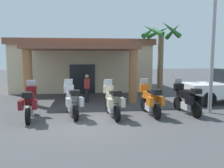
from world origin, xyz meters
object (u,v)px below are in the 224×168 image
(palm_tree_near_portico, at_px, (161,43))
(roadside_sign, at_px, (215,8))
(motorcycle_cream, at_px, (112,101))
(motorcycle_black, at_px, (187,99))
(pedestrian, at_px, (87,86))
(motorcycle_silver, at_px, (72,101))
(motorcycle_maroon, at_px, (30,103))
(motel_building, at_px, (82,64))
(motorcycle_orange, at_px, (150,100))

(palm_tree_near_portico, height_order, roadside_sign, roadside_sign)
(motorcycle_cream, relative_size, palm_tree_near_portico, 0.44)
(roadside_sign, bearing_deg, motorcycle_black, -178.04)
(pedestrian, bearing_deg, motorcycle_cream, 131.66)
(motorcycle_silver, height_order, motorcycle_cream, same)
(motorcycle_maroon, bearing_deg, palm_tree_near_portico, -58.70)
(motorcycle_maroon, height_order, motorcycle_silver, same)
(motorcycle_silver, bearing_deg, motorcycle_cream, -113.56)
(pedestrian, relative_size, roadside_sign, 0.22)
(motel_building, height_order, roadside_sign, roadside_sign)
(motorcycle_orange, bearing_deg, motorcycle_maroon, 85.98)
(motorcycle_maroon, distance_m, motorcycle_orange, 5.29)
(motorcycle_orange, bearing_deg, motorcycle_silver, 81.70)
(motorcycle_silver, bearing_deg, pedestrian, -25.75)
(motorcycle_maroon, relative_size, palm_tree_near_portico, 0.44)
(roadside_sign, bearing_deg, motorcycle_silver, 177.86)
(motel_building, height_order, motorcycle_silver, motel_building)
(motorcycle_cream, xyz_separation_m, motorcycle_orange, (1.76, 0.09, 0.00))
(motorcycle_orange, height_order, pedestrian, pedestrian)
(motorcycle_orange, bearing_deg, motorcycle_cream, 89.03)
(motel_building, xyz_separation_m, roadside_sign, (5.80, -9.98, 2.81))
(motel_building, relative_size, motorcycle_orange, 5.07)
(pedestrian, bearing_deg, motorcycle_black, 168.45)
(motorcycle_maroon, height_order, motorcycle_orange, same)
(motorcycle_silver, height_order, pedestrian, pedestrian)
(motorcycle_cream, bearing_deg, motorcycle_orange, -92.97)
(motel_building, distance_m, pedestrian, 6.60)
(motorcycle_orange, height_order, motorcycle_black, same)
(motel_building, bearing_deg, motorcycle_silver, -92.43)
(pedestrian, bearing_deg, roadside_sign, 174.96)
(motel_building, xyz_separation_m, pedestrian, (0.12, -6.51, -1.09))
(motorcycle_cream, distance_m, motorcycle_black, 3.53)
(motorcycle_black, bearing_deg, motorcycle_cream, 85.46)
(motorcycle_black, xyz_separation_m, roadside_sign, (1.18, 0.04, 4.14))
(motel_building, height_order, motorcycle_orange, motel_building)
(motorcycle_maroon, height_order, palm_tree_near_portico, palm_tree_near_portico)
(motorcycle_orange, height_order, palm_tree_near_portico, palm_tree_near_portico)
(motorcycle_maroon, relative_size, motorcycle_cream, 1.00)
(motorcycle_cream, bearing_deg, motel_building, 0.14)
(motorcycle_maroon, xyz_separation_m, palm_tree_near_portico, (7.73, 5.59, 2.90))
(motorcycle_maroon, height_order, pedestrian, pedestrian)
(motel_building, height_order, motorcycle_cream, motel_building)
(motorcycle_cream, xyz_separation_m, palm_tree_near_portico, (4.20, 5.68, 2.90))
(motel_building, xyz_separation_m, motorcycle_cream, (1.10, -10.10, -1.34))
(palm_tree_near_portico, bearing_deg, roadside_sign, -84.87)
(motorcycle_silver, height_order, motorcycle_black, same)
(motorcycle_maroon, bearing_deg, motorcycle_black, -94.72)
(motorcycle_maroon, relative_size, motorcycle_black, 1.00)
(motorcycle_cream, bearing_deg, motorcycle_silver, 72.50)
(motorcycle_orange, relative_size, palm_tree_near_portico, 0.44)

